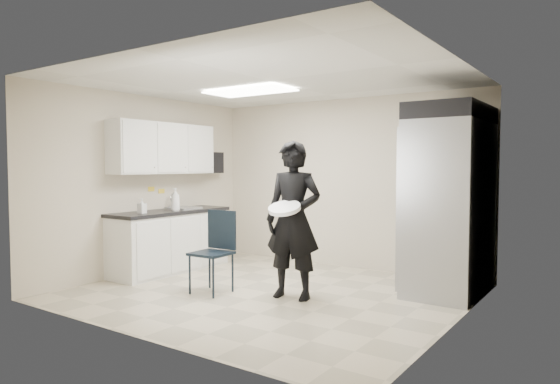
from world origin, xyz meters
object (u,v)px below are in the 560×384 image
Objects in this scene: lower_counter at (171,242)px; folding_chair at (211,253)px; commercial_fridge at (450,208)px; man_tuxedo at (293,220)px.

lower_counter is 1.52m from folding_chair.
lower_counter is 1.94× the size of folding_chair.
lower_counter is 3.98m from commercial_fridge.
folding_chair is (1.38, -0.62, 0.06)m from lower_counter.
commercial_fridge reaches higher than man_tuxedo.
lower_counter is at bearing 153.58° from folding_chair.
commercial_fridge is 1.95m from man_tuxedo.
man_tuxedo is (0.95, 0.38, 0.44)m from folding_chair.
folding_chair is at bearing -144.76° from commercial_fridge.
folding_chair is at bearing -168.12° from man_tuxedo.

